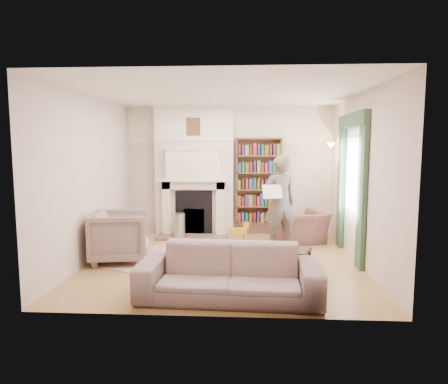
# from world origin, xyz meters

# --- Properties ---
(floor) EXTENTS (4.50, 4.50, 0.00)m
(floor) POSITION_xyz_m (0.00, 0.00, 0.00)
(floor) COLOR #9A6B3D
(floor) RESTS_ON ground
(ceiling) EXTENTS (4.50, 4.50, 0.00)m
(ceiling) POSITION_xyz_m (0.00, 0.00, 2.80)
(ceiling) COLOR white
(ceiling) RESTS_ON wall_back
(wall_back) EXTENTS (4.50, 0.00, 4.50)m
(wall_back) POSITION_xyz_m (0.00, 2.25, 1.40)
(wall_back) COLOR beige
(wall_back) RESTS_ON floor
(wall_front) EXTENTS (4.50, 0.00, 4.50)m
(wall_front) POSITION_xyz_m (0.00, -2.25, 1.40)
(wall_front) COLOR beige
(wall_front) RESTS_ON floor
(wall_left) EXTENTS (0.00, 4.50, 4.50)m
(wall_left) POSITION_xyz_m (-2.25, 0.00, 1.40)
(wall_left) COLOR beige
(wall_left) RESTS_ON floor
(wall_right) EXTENTS (0.00, 4.50, 4.50)m
(wall_right) POSITION_xyz_m (2.25, 0.00, 1.40)
(wall_right) COLOR beige
(wall_right) RESTS_ON floor
(fireplace) EXTENTS (1.70, 0.58, 2.80)m
(fireplace) POSITION_xyz_m (-0.75, 2.05, 1.39)
(fireplace) COLOR beige
(fireplace) RESTS_ON floor
(bookcase) EXTENTS (1.00, 0.24, 1.85)m
(bookcase) POSITION_xyz_m (0.65, 2.12, 1.18)
(bookcase) COLOR brown
(bookcase) RESTS_ON floor
(window) EXTENTS (0.02, 0.90, 1.30)m
(window) POSITION_xyz_m (2.23, 0.40, 1.45)
(window) COLOR silver
(window) RESTS_ON wall_right
(curtain_left) EXTENTS (0.07, 0.32, 2.40)m
(curtain_left) POSITION_xyz_m (2.20, -0.30, 1.20)
(curtain_left) COLOR #2C452E
(curtain_left) RESTS_ON floor
(curtain_right) EXTENTS (0.07, 0.32, 2.40)m
(curtain_right) POSITION_xyz_m (2.20, 1.10, 1.20)
(curtain_right) COLOR #2C452E
(curtain_right) RESTS_ON floor
(pelmet) EXTENTS (0.09, 1.70, 0.24)m
(pelmet) POSITION_xyz_m (2.19, 0.40, 2.38)
(pelmet) COLOR #2C452E
(pelmet) RESTS_ON wall_right
(wall_sconce) EXTENTS (0.20, 0.24, 0.24)m
(wall_sconce) POSITION_xyz_m (2.03, 1.50, 1.90)
(wall_sconce) COLOR gold
(wall_sconce) RESTS_ON wall_right
(rug) EXTENTS (3.56, 3.23, 0.01)m
(rug) POSITION_xyz_m (-0.23, -0.09, 0.01)
(rug) COLOR beige
(rug) RESTS_ON floor
(armchair_reading) EXTENTS (1.22, 1.14, 0.64)m
(armchair_reading) POSITION_xyz_m (1.46, 1.36, 0.32)
(armchair_reading) COLOR #4B2E28
(armchair_reading) RESTS_ON floor
(armchair_left) EXTENTS (1.10, 1.07, 0.86)m
(armchair_left) POSITION_xyz_m (-1.74, -0.11, 0.43)
(armchair_left) COLOR #A8998A
(armchair_left) RESTS_ON floor
(sofa) EXTENTS (2.36, 1.01, 0.68)m
(sofa) POSITION_xyz_m (0.18, -1.68, 0.34)
(sofa) COLOR gray
(sofa) RESTS_ON floor
(man_reading) EXTENTS (0.76, 0.62, 1.78)m
(man_reading) POSITION_xyz_m (1.01, 0.76, 0.89)
(man_reading) COLOR #574A46
(man_reading) RESTS_ON floor
(newspaper) EXTENTS (0.38, 0.22, 0.25)m
(newspaper) POSITION_xyz_m (0.86, 0.56, 1.13)
(newspaper) COLOR white
(newspaper) RESTS_ON man_reading
(coffee_table) EXTENTS (0.82, 0.68, 0.45)m
(coffee_table) POSITION_xyz_m (0.96, -0.82, 0.23)
(coffee_table) COLOR black
(coffee_table) RESTS_ON floor
(paraffin_heater) EXTENTS (0.30, 0.30, 0.55)m
(paraffin_heater) POSITION_xyz_m (-1.01, 1.49, 0.28)
(paraffin_heater) COLOR #ABAEB3
(paraffin_heater) RESTS_ON floor
(rocking_horse) EXTENTS (0.53, 0.37, 0.43)m
(rocking_horse) POSITION_xyz_m (0.23, 1.16, 0.22)
(rocking_horse) COLOR gold
(rocking_horse) RESTS_ON rug
(board_game) EXTENTS (0.39, 0.39, 0.03)m
(board_game) POSITION_xyz_m (-0.16, 0.22, 0.03)
(board_game) COLOR #D4C84B
(board_game) RESTS_ON rug
(game_box_lid) EXTENTS (0.31, 0.22, 0.05)m
(game_box_lid) POSITION_xyz_m (-0.81, -0.17, 0.04)
(game_box_lid) COLOR #AC1327
(game_box_lid) RESTS_ON rug
(comic_annuals) EXTENTS (0.65, 0.65, 0.02)m
(comic_annuals) POSITION_xyz_m (0.20, -0.37, 0.02)
(comic_annuals) COLOR red
(comic_annuals) RESTS_ON rug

